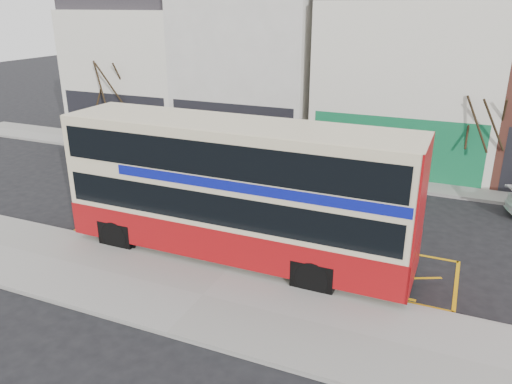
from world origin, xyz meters
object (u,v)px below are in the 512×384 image
at_px(car_grey, 334,176).
at_px(street_tree_right, 488,109).
at_px(bus_stop_post, 131,199).
at_px(car_silver, 132,146).
at_px(street_tree_left, 111,72).
at_px(double_decker_bus, 237,189).

height_order(car_grey, street_tree_right, street_tree_right).
xyz_separation_m(bus_stop_post, car_grey, (4.85, 9.14, -1.39)).
height_order(car_silver, street_tree_right, street_tree_right).
relative_size(bus_stop_post, car_silver, 0.84).
bearing_deg(street_tree_left, street_tree_right, -0.27).
xyz_separation_m(car_silver, street_tree_left, (-2.65, 2.07, 3.84)).
bearing_deg(car_silver, street_tree_right, -73.78).
height_order(car_silver, car_grey, car_grey).
xyz_separation_m(car_silver, car_grey, (12.07, -0.59, 0.02)).
bearing_deg(bus_stop_post, car_silver, 129.98).
relative_size(double_decker_bus, car_grey, 3.02).
distance_m(car_silver, car_grey, 12.08).
bearing_deg(car_grey, street_tree_right, -67.55).
xyz_separation_m(bus_stop_post, street_tree_right, (11.08, 11.70, 1.88)).
height_order(car_silver, street_tree_left, street_tree_left).
xyz_separation_m(car_silver, street_tree_right, (18.31, 1.97, 3.28)).
relative_size(double_decker_bus, street_tree_right, 2.09).
bearing_deg(street_tree_right, street_tree_left, 179.73).
relative_size(car_grey, street_tree_right, 0.69).
distance_m(car_grey, street_tree_left, 15.44).
height_order(street_tree_left, street_tree_right, street_tree_left).
distance_m(double_decker_bus, street_tree_right, 13.04).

